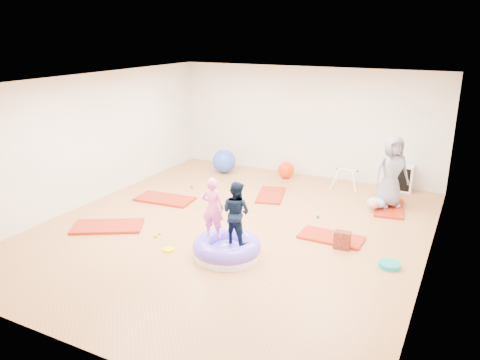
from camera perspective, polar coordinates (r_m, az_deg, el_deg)
The scene contains 19 objects.
room at distance 8.63m, azimuth -0.91°, elevation 2.61°, with size 7.01×8.01×2.81m.
gym_mat_front_left at distance 9.48m, azimuth -15.86°, elevation -5.47°, with size 1.33×0.66×0.06m, color #B62803.
gym_mat_mid_left at distance 10.68m, azimuth -9.15°, elevation -2.31°, with size 1.29×0.64×0.05m, color #B62803.
gym_mat_center_back at distance 10.83m, azimuth 3.76°, elevation -1.84°, with size 1.12×0.56×0.05m, color #B62803.
gym_mat_right at distance 8.83m, azimuth 11.05°, elevation -6.88°, with size 1.15×0.58×0.05m, color #B62803.
gym_mat_rear_right at distance 10.54m, azimuth 17.73°, elevation -3.25°, with size 1.18×0.59×0.05m, color #B62803.
inflatable_cushion at distance 8.00m, azimuth -1.60°, elevation -8.33°, with size 1.16×1.16×0.37m.
child_pink at distance 7.85m, azimuth -3.37°, elevation -3.07°, with size 0.39×0.26×1.07m, color pink.
child_navy at distance 7.65m, azimuth -0.48°, elevation -3.63°, with size 0.52×0.40×1.06m, color black.
adult_caregiver at distance 10.37m, azimuth 18.00°, elevation 1.01°, with size 0.75×0.49×1.54m, color slate.
infant at distance 10.31m, azimuth 16.17°, elevation -2.73°, with size 0.40×0.40×0.23m.
ball_pit_balls at distance 9.09m, azimuth -2.55°, elevation -5.71°, with size 3.39×2.93×0.07m.
exercise_ball_blue at distance 12.50m, azimuth -1.95°, elevation 2.30°, with size 0.63×0.63×0.63m, color blue.
exercise_ball_orange at distance 12.12m, azimuth 5.63°, elevation 1.22°, with size 0.43×0.43×0.43m, color #E43302.
infant_play_gym at distance 11.47m, azimuth 12.88°, elevation 0.50°, with size 0.65×0.62×0.50m.
cube_shelf at distance 11.72m, azimuth 18.79°, elevation 0.28°, with size 0.64×0.31×0.64m.
balance_disc at distance 8.07m, azimuth 17.75°, elevation -9.83°, with size 0.35×0.35×0.08m, color #0F908D.
backpack at distance 8.43m, azimuth 12.35°, elevation -7.18°, with size 0.28×0.17×0.32m, color #BC3A24.
yellow_toy at distance 8.34m, azimuth -8.72°, elevation -8.35°, with size 0.22×0.22×0.03m, color #F5E303.
Camera 1 is at (3.93, -7.34, 3.68)m, focal length 35.00 mm.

